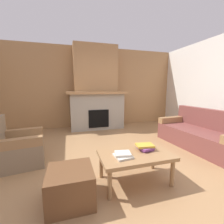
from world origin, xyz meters
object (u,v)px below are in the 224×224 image
(fireplace, at_px, (96,93))
(armchair, at_px, (17,148))
(ottoman, at_px, (71,186))
(coffee_table, at_px, (135,157))
(couch, at_px, (200,134))

(fireplace, distance_m, armchair, 2.89)
(armchair, height_order, ottoman, armchair)
(fireplace, relative_size, coffee_table, 2.70)
(armchair, bearing_deg, fireplace, 49.13)
(fireplace, xyz_separation_m, coffee_table, (-0.03, -3.13, -0.79))
(couch, xyz_separation_m, coffee_table, (-1.99, -0.79, 0.09))
(fireplace, height_order, ottoman, fireplace)
(couch, relative_size, ottoman, 3.57)
(ottoman, bearing_deg, armchair, 126.76)
(fireplace, relative_size, couch, 1.46)
(couch, distance_m, armchair, 3.77)
(couch, bearing_deg, armchair, 176.03)
(fireplace, relative_size, armchair, 3.12)
(fireplace, bearing_deg, couch, -50.14)
(fireplace, height_order, coffee_table, fireplace)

